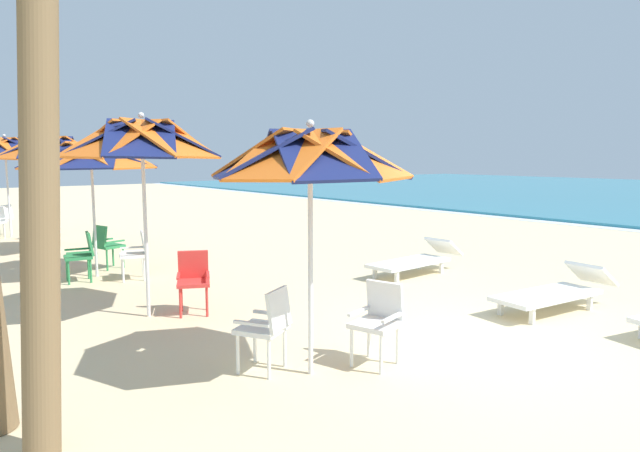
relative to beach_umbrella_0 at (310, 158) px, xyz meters
The scene contains 17 objects.
ground_plane 2.99m from the beach_umbrella_0, 77.57° to the left, with size 80.00×80.00×0.00m, color beige.
beach_umbrella_0 is the anchor object (origin of this frame).
plastic_chair_0 1.73m from the beach_umbrella_0, 136.04° to the right, with size 0.62×0.60×0.87m.
plastic_chair_1 1.84m from the beach_umbrella_0, 74.00° to the left, with size 0.54×0.57×0.87m.
beach_umbrella_1 3.03m from the beach_umbrella_0, 169.85° to the right, with size 2.16×2.16×2.76m.
plastic_chair_2 3.24m from the beach_umbrella_0, behind, with size 0.61×0.59×0.87m.
beach_umbrella_2 6.07m from the beach_umbrella_0, behind, with size 2.45×2.45×2.52m.
plastic_chair_3 6.85m from the beach_umbrella_0, behind, with size 0.54×0.56×0.87m.
plastic_chair_4 6.05m from the beach_umbrella_0, behind, with size 0.51×0.53×0.87m.
plastic_chair_5 5.62m from the beach_umbrella_0, behind, with size 0.54×0.57×0.87m.
beach_umbrella_3 9.15m from the beach_umbrella_0, behind, with size 2.36×2.36×2.72m.
plastic_chair_6 9.96m from the beach_umbrella_0, behind, with size 0.54×0.51×0.87m.
beach_umbrella_4 12.66m from the beach_umbrella_0, behind, with size 2.07×2.07×2.77m.
plastic_chair_8 11.93m from the beach_umbrella_0, behind, with size 0.62×0.63×0.87m.
plastic_chair_9 13.17m from the beach_umbrella_0, behind, with size 0.63×0.63×0.87m.
sun_lounger_1 4.56m from the beach_umbrella_0, 85.90° to the left, with size 0.84×2.20×0.62m.
sun_lounger_2 5.44m from the beach_umbrella_0, 120.35° to the left, with size 0.76×2.18×0.62m.
Camera 1 is at (3.84, -5.24, 2.18)m, focal length 31.08 mm.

